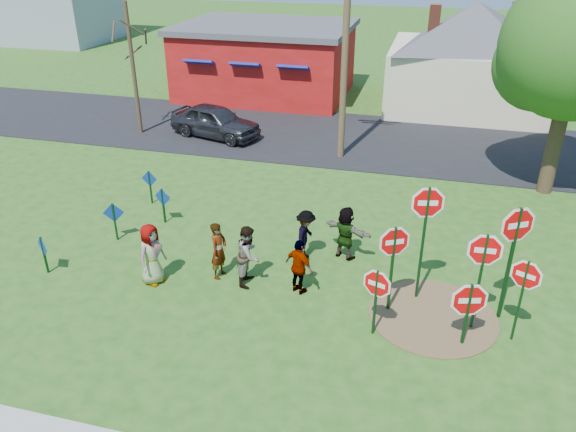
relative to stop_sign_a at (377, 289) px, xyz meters
The scene contains 25 objects.
ground 3.94m from the stop_sign_a, 146.94° to the left, with size 120.00×120.00×0.00m, color #235017.
road 13.95m from the stop_sign_a, 103.00° to the left, with size 120.00×7.50×0.04m, color black.
dirt_patch 2.14m from the stop_sign_a, 36.93° to the left, with size 3.20×3.20×0.03m, color brown.
red_building 21.82m from the stop_sign_a, 113.30° to the left, with size 9.40×7.69×3.90m.
cream_house 20.24m from the stop_sign_a, 83.24° to the left, with size 9.40×9.40×6.50m.
stop_sign_a is the anchor object (origin of this frame).
stop_sign_b 2.29m from the stop_sign_a, 62.33° to the left, with size 1.08×0.29×3.33m.
stop_sign_c 2.51m from the stop_sign_a, 19.57° to the left, with size 1.08×0.09×2.74m.
stop_sign_d 3.46m from the stop_sign_a, 25.82° to the left, with size 1.04×0.61×3.21m.
stop_sign_e 2.07m from the stop_sign_a, ahead, with size 1.11×0.33×1.82m.
stop_sign_f 3.29m from the stop_sign_a, 10.89° to the left, with size 0.88×0.41×2.28m.
stop_sign_g 1.17m from the stop_sign_a, 76.31° to the left, with size 0.95×0.51×2.53m.
blue_diamond_a 9.23m from the stop_sign_a, behind, with size 0.54×0.36×1.16m.
blue_diamond_b 8.66m from the stop_sign_a, 163.12° to the left, with size 0.61×0.24×1.26m.
blue_diamond_c 8.34m from the stop_sign_a, 151.81° to the left, with size 0.61×0.18×1.23m.
blue_diamond_d 9.88m from the stop_sign_a, 148.57° to the left, with size 0.60×0.06×1.23m.
person_a 6.13m from the stop_sign_a, behind, with size 0.86×0.56×1.76m, color #3C5083.
person_b 4.67m from the stop_sign_a, 162.52° to the left, with size 0.60×0.40×1.65m, color #226969.
person_c 3.81m from the stop_sign_a, 159.43° to the left, with size 0.84×0.65×1.72m, color brown.
person_d 3.77m from the stop_sign_a, 128.86° to the left, with size 1.00×0.57×1.55m, color #37383D.
person_e 2.49m from the stop_sign_a, 150.40° to the left, with size 0.92×0.38×1.57m, color #4D2952.
person_f 3.54m from the stop_sign_a, 110.73° to the left, with size 1.51×0.48×1.62m, color #1C4926.
suv 15.03m from the stop_sign_a, 125.60° to the left, with size 1.72×4.28×1.46m, color #2C2D30.
utility_pole 12.02m from the stop_sign_a, 103.81° to the left, with size 2.14×0.27×8.72m.
bare_tree_west 17.31m from the stop_sign_a, 136.23° to the left, with size 1.80×1.80×5.86m.
Camera 1 is at (3.86, -12.88, 8.72)m, focal length 35.00 mm.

